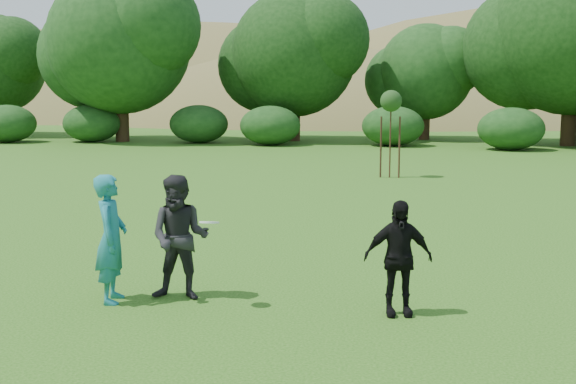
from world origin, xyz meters
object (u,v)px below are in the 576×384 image
Objects in this scene: player_grey at (180,238)px; player_black at (398,258)px; player_teal at (111,239)px; sapling at (391,103)px.

player_grey is 1.15× the size of player_black.
player_black is (3.95, 0.06, -0.13)m from player_teal.
sapling is (-0.47, 14.38, 1.65)m from player_black.
player_teal reaches higher than player_black.
sapling is at bearing -25.16° from player_teal.
player_grey is 14.48m from sapling.
player_grey is at bearing -84.90° from player_teal.
player_black is 14.49m from sapling.
sapling is (3.48, 14.44, 1.52)m from player_teal.
player_teal is at bearing -103.55° from sapling.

